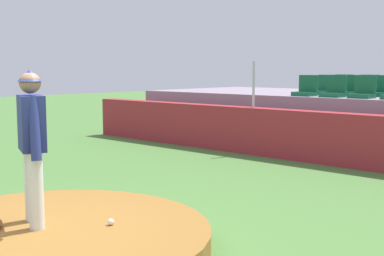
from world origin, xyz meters
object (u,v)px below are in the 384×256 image
Objects in this scene: baseball at (111,222)px; stadium_chair_5 at (325,88)px; pitcher at (32,136)px; stadium_chair_6 at (351,89)px; stadium_chair_1 at (334,90)px; stadium_chair_0 at (306,89)px; stadium_chair_10 at (342,87)px; stadium_chair_7 at (380,90)px; stadium_chair_11 at (367,88)px; stadium_chair_2 at (363,91)px.

baseball is 8.66m from stadium_chair_5.
pitcher reaches higher than stadium_chair_6.
stadium_chair_1 is 1.00× the size of stadium_chair_6.
stadium_chair_0 is 0.92m from stadium_chair_5.
stadium_chair_1 is 1.00× the size of stadium_chair_10.
stadium_chair_7 is 1.63m from stadium_chair_10.
pitcher is at bearing 96.71° from stadium_chair_10.
pitcher is at bearing 97.45° from stadium_chair_5.
pitcher reaches higher than stadium_chair_5.
stadium_chair_11 is at bearing 115.83° from pitcher.
stadium_chair_5 is at bearing -52.54° from stadium_chair_1.
stadium_chair_11 is at bearing -52.31° from stadium_chair_7.
stadium_chair_6 is at bearing -89.04° from stadium_chair_1.
stadium_chair_0 is at bearing 33.48° from stadium_chair_7.
stadium_chair_10 is 1.00× the size of stadium_chair_11.
baseball is at bearing 102.22° from stadium_chair_5.
pitcher is 8.96m from stadium_chair_6.
pitcher is 3.44× the size of stadium_chair_2.
stadium_chair_2 and stadium_chair_11 have the same top height.
stadium_chair_5 is at bearing 89.26° from stadium_chair_10.
stadium_chair_0 is 1.81m from stadium_chair_10.
stadium_chair_2 is (0.69, 0.02, 0.00)m from stadium_chair_1.
stadium_chair_6 is at bearing 1.48° from stadium_chair_7.
pitcher is 8.04m from stadium_chair_1.
stadium_chair_6 is at bearing -52.07° from stadium_chair_2.
stadium_chair_6 is 0.71m from stadium_chair_7.
stadium_chair_0 is at bearing 0.18° from stadium_chair_1.
baseball is at bearing 97.68° from stadium_chair_6.
stadium_chair_1 is 0.69m from stadium_chair_2.
stadium_chair_10 and stadium_chair_11 have the same top height.
stadium_chair_0 is 1.00× the size of stadium_chair_11.
stadium_chair_6 is at bearing 88.96° from stadium_chair_11.
stadium_chair_0 is 1.97m from stadium_chair_11.
stadium_chair_1 is 1.00× the size of stadium_chair_11.
stadium_chair_0 and stadium_chair_11 have the same top height.
stadium_chair_7 is (0.00, 0.92, 0.00)m from stadium_chair_2.
stadium_chair_7 is (1.42, 0.94, 0.00)m from stadium_chair_0.
stadium_chair_1 and stadium_chair_7 have the same top height.
stadium_chair_6 is (-1.13, 8.39, 1.20)m from baseball.
baseball is 9.44m from stadium_chair_11.
pitcher is 3.44× the size of stadium_chair_0.
pitcher is 8.96m from stadium_chair_7.
stadium_chair_2 is at bearing -179.28° from stadium_chair_0.
stadium_chair_11 is at bearing -69.25° from stadium_chair_2.
stadium_chair_0 is at bearing 68.28° from stadium_chair_11.
stadium_chair_1 is (0.73, 0.00, 0.00)m from stadium_chair_0.
stadium_chair_2 is 1.15m from stadium_chair_6.
pitcher is 8.11m from stadium_chair_0.
stadium_chair_7 is (-0.42, 8.41, 1.20)m from baseball.
stadium_chair_6 is (-0.70, 0.90, 0.00)m from stadium_chair_2.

